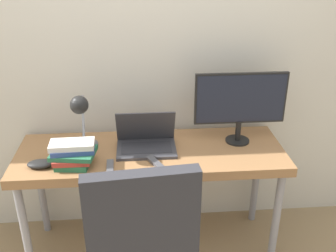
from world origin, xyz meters
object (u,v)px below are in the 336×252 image
object	(u,v)px
desk_lamp	(81,114)
laptop	(146,141)
monitor	(240,102)
book_stack	(73,154)
game_controller	(41,164)

from	to	relation	value
desk_lamp	laptop	bearing A→B (deg)	8.00
laptop	monitor	distance (m)	0.65
book_stack	desk_lamp	bearing A→B (deg)	65.33
laptop	book_stack	size ratio (longest dim) A/B	1.36
desk_lamp	game_controller	distance (m)	0.37
monitor	book_stack	bearing A→B (deg)	-168.02
laptop	game_controller	distance (m)	0.65
game_controller	monitor	bearing A→B (deg)	10.57
desk_lamp	monitor	bearing A→B (deg)	6.16
desk_lamp	game_controller	xyz separation A→B (m)	(-0.24, -0.12, -0.25)
monitor	book_stack	xyz separation A→B (m)	(-1.04, -0.22, -0.21)
game_controller	book_stack	bearing A→B (deg)	2.79
book_stack	game_controller	bearing A→B (deg)	-177.21
monitor	desk_lamp	size ratio (longest dim) A/B	1.46
laptop	book_stack	world-z (taller)	laptop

